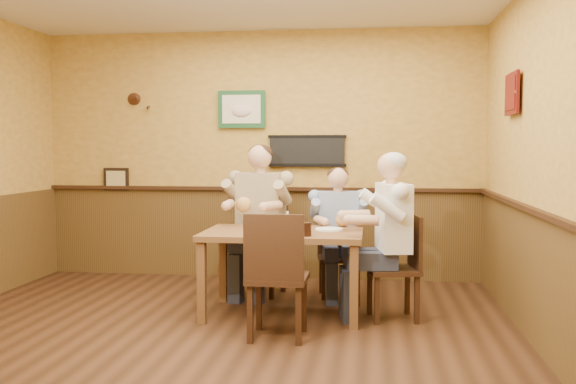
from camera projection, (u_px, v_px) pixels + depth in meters
name	position (u px, v px, depth m)	size (l,w,h in m)	color
room	(224.00, 122.00, 4.96)	(5.02, 5.03, 2.81)	black
dining_table	(283.00, 241.00, 5.69)	(1.40, 0.90, 0.75)	brown
chair_back_left	(261.00, 248.00, 6.48)	(0.44, 0.44, 0.95)	#382011
chair_back_right	(337.00, 256.00, 6.39)	(0.37, 0.37, 0.81)	#382011
chair_right_end	(393.00, 267.00, 5.54)	(0.42, 0.42, 0.91)	#382011
chair_near_side	(278.00, 275.00, 5.00)	(0.46, 0.46, 0.99)	#382011
diner_tan_shirt	(261.00, 228.00, 6.47)	(0.63, 0.63, 1.36)	tan
diner_blue_polo	(338.00, 239.00, 6.38)	(0.54, 0.54, 1.16)	#869DC9
diner_white_elder	(393.00, 245.00, 5.53)	(0.60, 0.60, 1.30)	white
water_glass_left	(254.00, 226.00, 5.52)	(0.09, 0.09, 0.13)	white
water_glass_mid	(284.00, 227.00, 5.46)	(0.09, 0.09, 0.13)	white
cola_tumbler	(306.00, 229.00, 5.34)	(0.09, 0.09, 0.11)	black
hot_sauce_bottle	(287.00, 222.00, 5.68)	(0.04, 0.04, 0.16)	#B33313
salt_shaker	(276.00, 224.00, 5.75)	(0.04, 0.04, 0.10)	white
pepper_shaker	(268.00, 226.00, 5.66)	(0.04, 0.04, 0.09)	black
plate_far_left	(257.00, 228.00, 5.80)	(0.21, 0.21, 0.01)	white
plate_far_right	(329.00, 229.00, 5.74)	(0.25, 0.25, 0.02)	white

